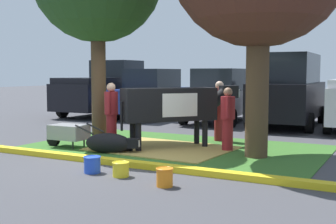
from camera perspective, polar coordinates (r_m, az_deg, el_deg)
ground_plane at (r=9.97m, az=-5.24°, el=-5.81°), size 80.00×80.00×0.00m
grass_island at (r=11.12m, az=0.81°, el=-4.60°), size 7.21×4.38×0.02m
curb_yellow at (r=9.13m, az=-5.99°, el=-6.46°), size 8.41×0.24×0.12m
hay_bedding at (r=10.92m, az=-0.74°, el=-4.70°), size 3.35×2.61×0.04m
cow_holstein at (r=10.96m, az=0.66°, el=0.95°), size 2.35×2.60×1.54m
calf_lying at (r=10.45m, az=-7.47°, el=-4.00°), size 1.33×0.76×0.48m
person_handler at (r=11.22m, az=-7.27°, el=-0.11°), size 0.34×0.51×1.63m
person_visitor_near at (r=10.62m, az=7.65°, el=-0.73°), size 0.34×0.50×1.53m
person_visitor_far at (r=12.19m, az=6.58°, el=0.37°), size 0.50×0.34×1.65m
wheelbarrow at (r=11.40m, az=-12.69°, el=-2.57°), size 1.60×0.62×0.63m
bucket_blue at (r=8.53m, az=-9.68°, el=-6.62°), size 0.33×0.33×0.31m
bucket_yellow at (r=8.16m, az=-6.06°, el=-7.26°), size 0.32×0.32×0.27m
bucket_orange at (r=7.43m, az=-0.43°, el=-8.30°), size 0.30×0.30×0.31m
pickup_truck_black at (r=19.99m, az=-7.81°, el=2.86°), size 2.38×5.47×2.42m
sedan_blue at (r=18.39m, az=-2.00°, el=2.31°), size 2.15×4.47×2.02m
sedan_silver at (r=16.98m, az=6.74°, el=2.04°), size 2.15×4.47×2.02m
suv_black at (r=16.02m, az=15.17°, el=2.73°), size 2.26×4.67×2.52m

